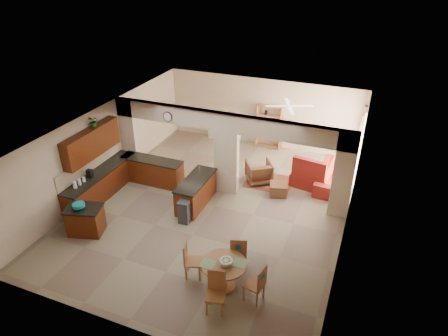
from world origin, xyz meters
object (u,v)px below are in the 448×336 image
at_px(sofa, 334,175).
at_px(kitchen_island, 86,220).
at_px(armchair, 259,172).
at_px(dining_table, 224,271).

bearing_deg(sofa, kitchen_island, 134.18).
distance_m(kitchen_island, armchair, 5.94).
relative_size(dining_table, armchair, 1.30).
relative_size(kitchen_island, dining_table, 1.04).
height_order(dining_table, sofa, dining_table).
distance_m(dining_table, sofa, 6.17).
bearing_deg(armchair, dining_table, 65.81).
height_order(kitchen_island, dining_table, kitchen_island).
height_order(sofa, armchair, armchair).
bearing_deg(kitchen_island, armchair, 34.83).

